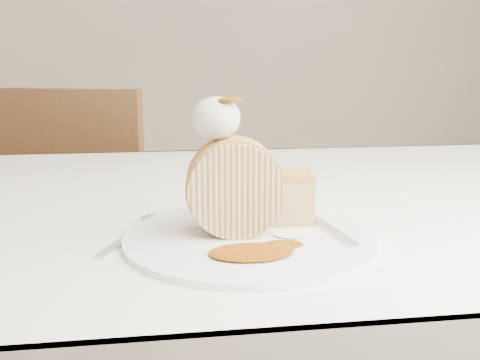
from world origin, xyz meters
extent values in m
cube|color=white|center=(0.00, 0.20, 0.73)|extent=(1.40, 0.90, 0.04)
cube|color=white|center=(0.00, 0.65, 0.61)|extent=(1.40, 0.01, 0.28)
cylinder|color=brown|center=(0.62, 0.57, 0.35)|extent=(0.06, 0.06, 0.71)
cube|color=brown|center=(-0.33, 1.05, 0.43)|extent=(0.53, 0.53, 0.04)
cube|color=brown|center=(-0.40, 0.88, 0.67)|extent=(0.41, 0.17, 0.44)
cylinder|color=brown|center=(-0.11, 1.17, 0.20)|extent=(0.04, 0.04, 0.41)
cylinder|color=brown|center=(-0.45, 1.28, 0.20)|extent=(0.04, 0.04, 0.41)
cylinder|color=brown|center=(-0.22, 0.83, 0.20)|extent=(0.04, 0.04, 0.41)
cylinder|color=brown|center=(-0.56, 0.94, 0.20)|extent=(0.04, 0.04, 0.41)
cylinder|color=white|center=(-0.04, -0.03, 0.75)|extent=(0.34, 0.34, 0.01)
cylinder|color=beige|center=(-0.05, -0.02, 0.81)|extent=(0.11, 0.07, 0.11)
cube|color=tan|center=(0.02, 0.02, 0.79)|extent=(0.07, 0.07, 0.06)
ellipsoid|color=silver|center=(-0.07, 0.00, 0.89)|extent=(0.06, 0.06, 0.05)
ellipsoid|color=#703504|center=(-0.06, -0.02, 0.92)|extent=(0.03, 0.02, 0.01)
cube|color=silver|center=(0.06, -0.03, 0.76)|extent=(0.05, 0.18, 0.00)
cube|color=silver|center=(-0.18, -0.01, 0.75)|extent=(0.08, 0.15, 0.00)
camera|label=1|loc=(-0.13, -0.63, 0.96)|focal=40.00mm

